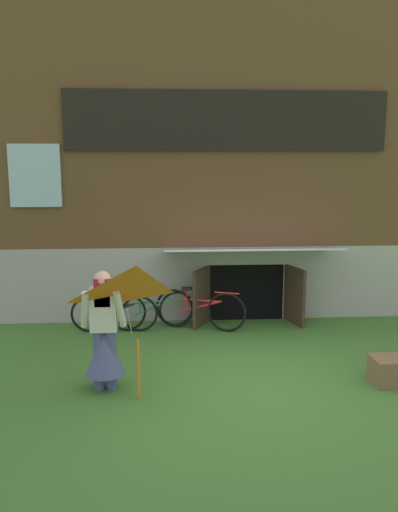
# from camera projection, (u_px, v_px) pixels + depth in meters

# --- Properties ---
(ground_plane) EXTENTS (60.00, 60.00, 0.00)m
(ground_plane) POSITION_uv_depth(u_px,v_px,m) (250.00, 385.00, 7.09)
(ground_plane) COLOR #3D6B28
(log_house) EXTENTS (8.62, 6.01, 5.79)m
(log_house) POSITION_uv_depth(u_px,v_px,m) (214.00, 164.00, 11.92)
(log_house) COLOR #9E998E
(log_house) RESTS_ON ground_plane
(person) EXTENTS (0.61, 0.52, 1.59)m
(person) POSITION_uv_depth(u_px,v_px,m) (104.00, 341.00, 6.85)
(person) COLOR #474C75
(person) RESTS_ON ground_plane
(kite) EXTENTS (1.20, 1.21, 1.63)m
(kite) POSITION_uv_depth(u_px,v_px,m) (137.00, 304.00, 6.19)
(kite) COLOR orange
(kite) RESTS_ON ground_plane
(bicycle_red) EXTENTS (1.58, 0.59, 0.76)m
(bicycle_red) POSITION_uv_depth(u_px,v_px,m) (200.00, 309.00, 9.39)
(bicycle_red) COLOR black
(bicycle_red) RESTS_ON ground_plane
(bicycle_green) EXTENTS (1.50, 0.42, 0.70)m
(bicycle_green) POSITION_uv_depth(u_px,v_px,m) (152.00, 310.00, 9.44)
(bicycle_green) COLOR black
(bicycle_green) RESTS_ON ground_plane
(bicycle_black) EXTENTS (1.52, 0.08, 0.70)m
(bicycle_black) POSITION_uv_depth(u_px,v_px,m) (114.00, 313.00, 9.26)
(bicycle_black) COLOR black
(bicycle_black) RESTS_ON ground_plane
(wooden_crate) EXTENTS (0.51, 0.43, 0.36)m
(wooden_crate) POSITION_uv_depth(u_px,v_px,m) (391.00, 371.00, 7.12)
(wooden_crate) COLOR brown
(wooden_crate) RESTS_ON ground_plane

